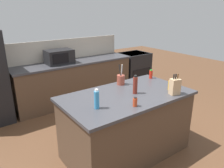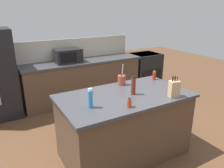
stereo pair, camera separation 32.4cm
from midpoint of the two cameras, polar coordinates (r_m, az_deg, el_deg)
The scene contains 13 objects.
ground_plane at distance 3.46m, azimuth 0.77°, elevation -17.35°, with size 14.00×14.00×0.00m, color brown.
back_counter_run at distance 5.09m, azimuth -11.46°, elevation 0.65°, with size 2.73×0.66×0.94m.
wall_backsplash at distance 5.20m, azimuth -13.47°, elevation 8.86°, with size 2.69×0.03×0.46m, color #B2A899.
kitchen_island at distance 3.20m, azimuth 0.81°, elevation -10.54°, with size 1.80×1.01×0.94m.
range_oven at distance 6.01m, azimuth 4.13°, elevation 3.82°, with size 0.76×0.65×0.92m.
microwave at distance 4.81m, azimuth -15.52°, elevation 6.86°, with size 0.56×0.39×0.29m.
knife_block at distance 3.03m, azimuth 13.21°, elevation -0.68°, with size 0.15×0.13×0.29m.
utensil_crock at distance 3.35m, azimuth -0.45°, elevation 1.17°, with size 0.12×0.12×0.32m.
hot_sauce_bottle at distance 3.69m, azimuth 7.66°, elevation 2.50°, with size 0.06×0.06×0.15m.
vinegar_bottle at distance 2.98m, azimuth 3.01°, elevation -0.32°, with size 0.06×0.06×0.26m.
honey_jar at distance 3.21m, azimuth 12.36°, elevation -0.36°, with size 0.08×0.08×0.15m.
spice_jar_paprika at distance 2.62m, azimuth 2.52°, elevation -4.79°, with size 0.05×0.05×0.12m.
dish_soap_bottle at distance 2.56m, azimuth -7.67°, elevation -4.10°, with size 0.06×0.06×0.24m.
Camera 1 is at (-1.81, -2.13, 2.06)m, focal length 35.00 mm.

